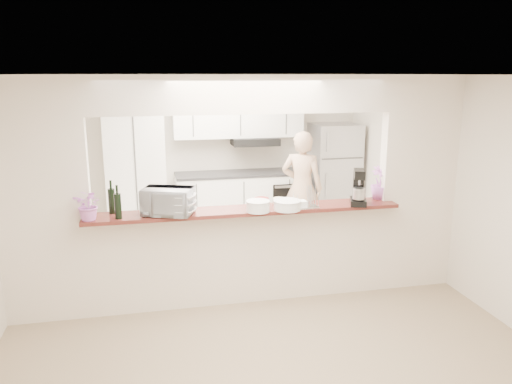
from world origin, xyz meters
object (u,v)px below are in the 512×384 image
object	(u,v)px
refrigerator	(334,174)
person	(302,189)
toaster_oven	(168,201)
stand_mixer	(359,189)

from	to	relation	value
refrigerator	person	size ratio (longest dim) A/B	1.00
refrigerator	toaster_oven	xyz separation A→B (m)	(-2.88, -2.75, 0.38)
refrigerator	stand_mixer	xyz separation A→B (m)	(-0.80, -2.79, 0.42)
toaster_oven	stand_mixer	size ratio (longest dim) A/B	1.26
refrigerator	person	distance (m)	1.24
person	refrigerator	bearing A→B (deg)	-102.84
refrigerator	toaster_oven	bearing A→B (deg)	-136.35
stand_mixer	toaster_oven	bearing A→B (deg)	178.97
toaster_oven	stand_mixer	bearing A→B (deg)	18.76
refrigerator	toaster_oven	world-z (taller)	refrigerator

